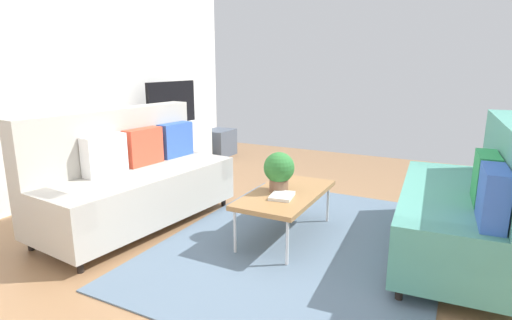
% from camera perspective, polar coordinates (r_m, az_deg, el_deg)
% --- Properties ---
extents(ground_plane, '(7.68, 7.68, 0.00)m').
position_cam_1_polar(ground_plane, '(3.60, 3.73, -11.52)').
color(ground_plane, '#936B47').
extents(wall_far, '(6.40, 0.12, 2.90)m').
position_cam_1_polar(wall_far, '(5.08, -26.88, 11.22)').
color(wall_far, white).
rests_on(wall_far, ground_plane).
extents(area_rug, '(2.90, 2.20, 0.01)m').
position_cam_1_polar(area_rug, '(3.61, 6.80, -11.44)').
color(area_rug, slate).
rests_on(area_rug, ground_plane).
extents(couch_beige, '(1.97, 1.02, 1.10)m').
position_cam_1_polar(couch_beige, '(4.03, -16.92, -2.52)').
color(couch_beige, '#B2ADA3').
rests_on(couch_beige, ground_plane).
extents(couch_green, '(1.95, 0.96, 1.10)m').
position_cam_1_polar(couch_green, '(3.58, 27.76, -5.58)').
color(couch_green, teal).
rests_on(couch_green, ground_plane).
extents(coffee_table, '(1.10, 0.56, 0.42)m').
position_cam_1_polar(coffee_table, '(3.58, 4.25, -4.94)').
color(coffee_table, '#9E7042').
rests_on(coffee_table, ground_plane).
extents(tv_console, '(1.40, 0.44, 0.64)m').
position_cam_1_polar(tv_console, '(6.05, -11.62, 1.68)').
color(tv_console, silver).
rests_on(tv_console, ground_plane).
extents(tv, '(1.00, 0.20, 0.64)m').
position_cam_1_polar(tv, '(5.95, -11.76, 7.64)').
color(tv, black).
rests_on(tv, tv_console).
extents(storage_trunk, '(0.52, 0.40, 0.44)m').
position_cam_1_polar(storage_trunk, '(6.89, -5.19, 2.45)').
color(storage_trunk, '#4C5666').
rests_on(storage_trunk, ground_plane).
extents(potted_plant, '(0.27, 0.27, 0.35)m').
position_cam_1_polar(potted_plant, '(3.54, 3.26, -1.39)').
color(potted_plant, brown).
rests_on(potted_plant, coffee_table).
extents(table_book_0, '(0.27, 0.22, 0.03)m').
position_cam_1_polar(table_book_0, '(3.42, 3.68, -5.07)').
color(table_book_0, silver).
rests_on(table_book_0, coffee_table).
extents(vase_0, '(0.12, 0.12, 0.17)m').
position_cam_1_polar(vase_0, '(5.59, -15.95, 4.69)').
color(vase_0, '#B24C4C').
rests_on(vase_0, tv_console).
extents(bottle_0, '(0.04, 0.04, 0.15)m').
position_cam_1_polar(bottle_0, '(5.66, -14.02, 4.81)').
color(bottle_0, '#262626').
rests_on(bottle_0, tv_console).
extents(bottle_1, '(0.04, 0.04, 0.15)m').
position_cam_1_polar(bottle_1, '(5.73, -13.41, 4.95)').
color(bottle_1, silver).
rests_on(bottle_1, tv_console).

